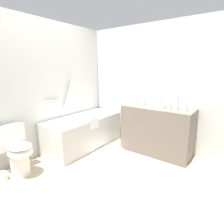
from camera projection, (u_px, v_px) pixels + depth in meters
ground_plane at (97, 179)px, 2.56m from camera, size 4.17×4.17×0.00m
wall_back_tiled at (35, 90)px, 3.08m from camera, size 3.57×0.10×2.35m
wall_right_mirror at (150, 87)px, 3.56m from camera, size 0.10×3.06×2.35m
bathtub at (83, 130)px, 3.60m from camera, size 1.58×0.71×1.33m
toilet at (17, 151)px, 2.61m from camera, size 0.38×0.52×0.73m
vanity_counter at (157, 130)px, 3.30m from camera, size 0.55×1.23×0.86m
sink_basin at (157, 105)px, 3.20m from camera, size 0.31×0.31×0.05m
sink_faucet at (161, 103)px, 3.34m from camera, size 0.11×0.15×0.09m
water_bottle_0 at (177, 103)px, 3.00m from camera, size 0.07×0.07×0.24m
water_bottle_1 at (143, 98)px, 3.40m from camera, size 0.06×0.06×0.25m
water_bottle_2 at (136, 99)px, 3.44m from camera, size 0.06×0.06×0.19m
drinking_glass_0 at (185, 108)px, 2.92m from camera, size 0.08×0.08×0.09m
drinking_glass_1 at (169, 106)px, 3.05m from camera, size 0.07×0.07×0.09m
drinking_glass_2 at (169, 105)px, 3.13m from camera, size 0.06×0.06×0.10m
drinking_glass_3 at (136, 101)px, 3.53m from camera, size 0.07×0.07×0.08m
bath_mat at (108, 151)px, 3.40m from camera, size 0.59×0.37×0.01m
toilet_paper_roll at (3, 176)px, 2.52m from camera, size 0.11×0.11×0.12m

